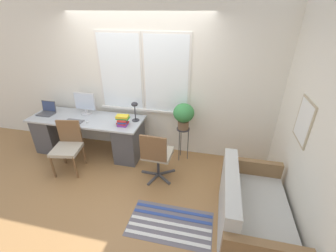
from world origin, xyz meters
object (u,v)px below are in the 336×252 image
office_chair_swivel (157,154)px  potted_plant (184,114)px  keyboard (74,121)px  mouse (87,122)px  desk_lamp (135,107)px  couch_loveseat (250,215)px  monitor (85,103)px  desk_chair_wooden (68,145)px  book_stack (123,120)px  plant_stand (183,133)px  laptop (47,111)px

office_chair_swivel → potted_plant: 0.84m
keyboard → office_chair_swivel: bearing=-10.8°
mouse → desk_lamp: 0.89m
desk_lamp → couch_loveseat: (1.93, -1.33, -0.70)m
keyboard → couch_loveseat: (2.98, -1.04, -0.44)m
monitor → mouse: 0.46m
monitor → couch_loveseat: bearing=-25.5°
keyboard → desk_chair_wooden: bearing=-80.9°
potted_plant → book_stack: bearing=-164.8°
keyboard → mouse: mouse is taller
office_chair_swivel → potted_plant: potted_plant is taller
book_stack → keyboard: bearing=-175.8°
keyboard → plant_stand: bearing=10.1°
desk_chair_wooden → office_chair_swivel: (1.54, 0.08, 0.01)m
couch_loveseat → plant_stand: (-1.06, 1.38, 0.26)m
desk_chair_wooden → couch_loveseat: (2.92, -0.66, -0.18)m
couch_loveseat → desk_lamp: bearing=55.4°
desk_chair_wooden → couch_loveseat: bearing=-23.1°
couch_loveseat → plant_stand: 1.76m
desk_lamp → plant_stand: 0.97m
keyboard → plant_stand: size_ratio=0.51×
laptop → potted_plant: potted_plant is taller
book_stack → office_chair_swivel: 0.86m
desk_lamp → book_stack: desk_lamp is taller
mouse → laptop: bearing=168.9°
laptop → office_chair_swivel: 2.39m
monitor → plant_stand: monitor is taller
monitor → keyboard: bearing=-93.7°
monitor → potted_plant: size_ratio=0.89×
book_stack → office_chair_swivel: (0.70, -0.37, -0.34)m
book_stack → potted_plant: potted_plant is taller
book_stack → couch_loveseat: book_stack is taller
keyboard → book_stack: book_stack is taller
desk_chair_wooden → mouse: bearing=54.4°
office_chair_swivel → potted_plant: size_ratio=1.92×
mouse → monitor: bearing=121.7°
monitor → mouse: (0.22, -0.36, -0.19)m
laptop → mouse: laptop is taller
laptop → book_stack: bearing=-4.7°
book_stack → potted_plant: size_ratio=0.50×
laptop → keyboard: size_ratio=0.90×
plant_stand → desk_chair_wooden: bearing=-158.7°
mouse → plant_stand: size_ratio=0.09×
monitor → couch_loveseat: (2.96, -1.41, -0.64)m
couch_loveseat → potted_plant: bearing=37.6°
keyboard → plant_stand: 1.96m
mouse → office_chair_swivel: office_chair_swivel is taller
laptop → desk_lamp: bearing=3.0°
monitor → office_chair_swivel: 1.78m
monitor → plant_stand: bearing=-0.9°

